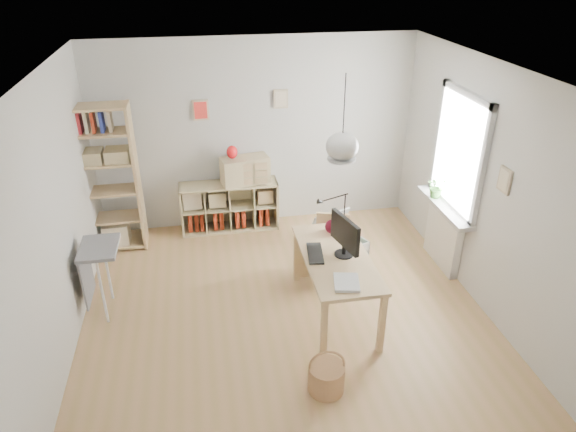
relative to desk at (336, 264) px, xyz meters
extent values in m
plane|color=tan|center=(-0.55, 0.15, -0.66)|extent=(4.50, 4.50, 0.00)
plane|color=silver|center=(-0.55, 2.40, 0.69)|extent=(4.50, 0.00, 4.50)
plane|color=silver|center=(-0.55, -2.10, 0.69)|extent=(4.50, 0.00, 4.50)
plane|color=silver|center=(-2.80, 0.15, 0.69)|extent=(0.00, 4.50, 4.50)
plane|color=silver|center=(1.70, 0.15, 0.69)|extent=(0.00, 4.50, 4.50)
plane|color=white|center=(-0.55, 0.15, 2.04)|extent=(4.50, 4.50, 0.00)
cylinder|color=black|center=(0.00, 0.00, 1.70)|extent=(0.01, 0.01, 0.68)
ellipsoid|color=white|center=(0.00, 0.00, 1.34)|extent=(0.32, 0.32, 0.27)
cube|color=white|center=(1.69, 0.75, 0.89)|extent=(0.03, 1.00, 1.30)
cube|color=silver|center=(1.66, 0.21, 0.89)|extent=(0.06, 0.08, 1.46)
cube|color=silver|center=(1.66, 1.29, 0.89)|extent=(0.06, 0.08, 1.46)
cube|color=silver|center=(1.66, 0.75, 1.58)|extent=(0.06, 1.16, 0.08)
cube|color=silver|center=(1.66, 0.75, 0.20)|extent=(0.06, 1.16, 0.08)
cube|color=white|center=(1.64, 0.75, -0.26)|extent=(0.10, 0.80, 0.80)
cube|color=silver|center=(1.59, 0.75, 0.17)|extent=(0.22, 1.20, 0.06)
cube|color=tan|center=(0.00, 0.00, 0.07)|extent=(0.70, 1.50, 0.04)
cube|color=tan|center=(-0.30, -0.70, -0.30)|extent=(0.06, 0.06, 0.71)
cube|color=tan|center=(-0.30, 0.70, -0.30)|extent=(0.06, 0.06, 0.71)
cube|color=tan|center=(0.30, -0.70, -0.30)|extent=(0.06, 0.06, 0.71)
cube|color=tan|center=(0.30, 0.70, -0.30)|extent=(0.06, 0.06, 0.71)
cube|color=tan|center=(-1.00, 2.19, -0.64)|extent=(1.40, 0.38, 0.03)
cube|color=tan|center=(-1.00, 2.19, 0.05)|extent=(1.40, 0.38, 0.03)
cube|color=tan|center=(-1.69, 2.19, -0.30)|extent=(0.03, 0.38, 0.72)
cube|color=tan|center=(-0.32, 2.19, -0.30)|extent=(0.03, 0.38, 0.72)
cube|color=tan|center=(-1.00, 2.37, -0.30)|extent=(1.40, 0.02, 0.72)
cube|color=maroon|center=(-1.58, 2.21, -0.47)|extent=(0.06, 0.26, 0.30)
cube|color=maroon|center=(-1.49, 2.21, -0.47)|extent=(0.05, 0.26, 0.30)
cube|color=maroon|center=(-1.41, 2.21, -0.47)|extent=(0.05, 0.26, 0.30)
cube|color=maroon|center=(-1.22, 2.21, -0.47)|extent=(0.05, 0.26, 0.30)
cube|color=maroon|center=(-1.13, 2.21, -0.47)|extent=(0.05, 0.26, 0.30)
cube|color=maroon|center=(-0.90, 2.21, -0.47)|extent=(0.06, 0.26, 0.30)
cube|color=maroon|center=(-0.81, 2.21, -0.47)|extent=(0.06, 0.26, 0.30)
cube|color=maroon|center=(-0.55, 2.21, -0.47)|extent=(0.06, 0.26, 0.30)
cube|color=maroon|center=(-0.46, 2.21, -0.47)|extent=(0.05, 0.26, 0.30)
cube|color=tan|center=(-2.96, 1.95, 0.34)|extent=(0.04, 0.38, 2.00)
cube|color=tan|center=(-2.20, 1.95, 0.34)|extent=(0.04, 0.38, 2.00)
cube|color=tan|center=(-2.58, 1.95, -0.61)|extent=(0.76, 0.38, 0.03)
cube|color=tan|center=(-2.58, 1.95, -0.21)|extent=(0.76, 0.38, 0.03)
cube|color=tan|center=(-2.58, 1.95, 0.19)|extent=(0.76, 0.38, 0.03)
cube|color=tan|center=(-2.58, 1.95, 0.59)|extent=(0.76, 0.38, 0.03)
cube|color=tan|center=(-2.58, 1.95, 0.99)|extent=(0.76, 0.38, 0.03)
cube|color=tan|center=(-2.58, 1.95, 1.32)|extent=(0.76, 0.38, 0.03)
cube|color=#2A399C|center=(-2.86, 1.95, 1.14)|extent=(0.04, 0.18, 0.26)
cube|color=maroon|center=(-2.78, 1.95, 1.14)|extent=(0.04, 0.18, 0.26)
cube|color=beige|center=(-2.70, 1.95, 1.14)|extent=(0.04, 0.18, 0.26)
cube|color=maroon|center=(-2.62, 1.95, 1.14)|extent=(0.04, 0.18, 0.26)
cube|color=#2A399C|center=(-2.52, 1.95, 1.14)|extent=(0.04, 0.18, 0.26)
cube|color=beige|center=(-2.42, 1.95, 1.14)|extent=(0.04, 0.18, 0.26)
cube|color=gray|center=(-2.52, 0.50, 0.17)|extent=(0.40, 0.55, 0.04)
cylinder|color=white|center=(-2.52, 0.28, -0.25)|extent=(0.03, 0.03, 0.82)
cylinder|color=white|center=(-2.52, 0.72, -0.25)|extent=(0.03, 0.03, 0.82)
cube|color=gray|center=(-2.70, 0.50, -0.16)|extent=(0.02, 0.50, 0.62)
cube|color=gray|center=(0.13, 0.65, -0.22)|extent=(0.51, 0.51, 0.06)
cube|color=tan|center=(-0.09, 0.53, -0.45)|extent=(0.04, 0.04, 0.41)
cube|color=tan|center=(0.01, 0.87, -0.45)|extent=(0.04, 0.04, 0.41)
cube|color=tan|center=(0.24, 0.43, -0.45)|extent=(0.04, 0.04, 0.41)
cube|color=tan|center=(0.34, 0.77, -0.45)|extent=(0.04, 0.04, 0.41)
cube|color=tan|center=(0.18, 0.83, -0.01)|extent=(0.40, 0.15, 0.37)
cylinder|color=#996945|center=(-0.37, -1.11, -0.52)|extent=(0.34, 0.34, 0.28)
torus|color=#996945|center=(-0.37, -1.11, -0.36)|extent=(0.35, 0.05, 0.34)
cube|color=#BCBCB7|center=(0.40, 1.03, -0.65)|extent=(0.67, 0.57, 0.02)
cube|color=#BCBCB7|center=(0.15, 0.93, -0.51)|extent=(0.16, 0.37, 0.29)
cube|color=#BCBCB7|center=(0.65, 1.13, -0.51)|extent=(0.16, 0.37, 0.29)
cube|color=#BCBCB7|center=(0.47, 0.86, -0.51)|extent=(0.53, 0.22, 0.29)
cube|color=#BCBCB7|center=(0.33, 1.21, -0.51)|extent=(0.53, 0.22, 0.29)
cube|color=#BCBCB7|center=(0.27, 1.36, -0.24)|extent=(0.59, 0.38, 0.36)
sphere|color=gold|center=(0.29, 0.93, -0.44)|extent=(0.13, 0.13, 0.13)
sphere|color=#1A7CB8|center=(0.47, 1.11, -0.44)|extent=(0.13, 0.13, 0.13)
sphere|color=red|center=(0.39, 1.01, -0.44)|extent=(0.13, 0.13, 0.13)
sphere|color=#2D7E3A|center=(0.57, 1.02, -0.44)|extent=(0.13, 0.13, 0.13)
cylinder|color=black|center=(0.08, 0.01, 0.10)|extent=(0.21, 0.21, 0.02)
cylinder|color=black|center=(0.08, 0.01, 0.16)|extent=(0.05, 0.05, 0.09)
cube|color=black|center=(0.08, 0.01, 0.38)|extent=(0.18, 0.51, 0.34)
cube|color=black|center=(-0.22, 0.08, 0.10)|extent=(0.22, 0.45, 0.02)
cylinder|color=black|center=(0.27, 0.67, 0.11)|extent=(0.06, 0.06, 0.04)
cylinder|color=black|center=(0.27, 0.67, 0.30)|extent=(0.01, 0.01, 0.37)
cone|color=black|center=(-0.05, 0.59, 0.46)|extent=(0.09, 0.06, 0.09)
sphere|color=#500A18|center=(0.08, 0.50, 0.18)|extent=(0.17, 0.17, 0.17)
cube|color=silver|center=(-0.04, -0.51, 0.11)|extent=(0.31, 0.35, 0.03)
cube|color=tan|center=(-0.75, 2.19, 0.25)|extent=(0.71, 0.42, 0.38)
ellipsoid|color=#A80E11|center=(-0.92, 2.19, 0.53)|extent=(0.15, 0.15, 0.18)
imported|color=#336425|center=(1.57, 0.99, 0.34)|extent=(0.29, 0.26, 0.28)
camera|label=1|loc=(-1.35, -4.52, 3.05)|focal=32.00mm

